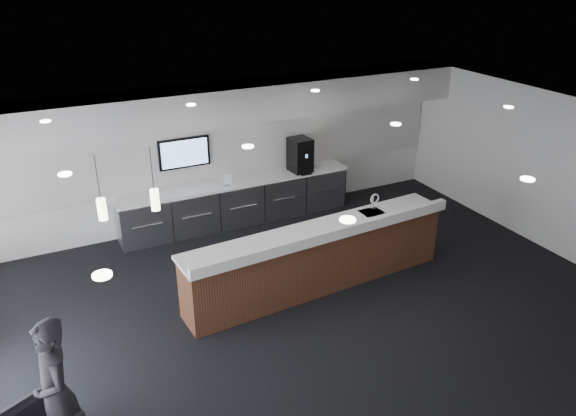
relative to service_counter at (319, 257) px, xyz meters
name	(u,v)px	position (x,y,z in m)	size (l,w,h in m)	color
ground	(321,310)	(-0.30, -0.65, -0.58)	(10.00, 10.00, 0.00)	black
ceiling	(326,133)	(-0.30, -0.65, 2.42)	(10.00, 8.00, 0.02)	black
back_wall	(229,151)	(-0.30, 3.35, 0.92)	(10.00, 0.02, 3.00)	white
right_wall	(554,175)	(4.70, -0.65, 0.92)	(0.02, 8.00, 3.00)	white
soffit_bulkhead	(235,102)	(-0.30, 2.90, 2.07)	(10.00, 0.90, 0.70)	silver
alcove_panel	(230,147)	(-0.30, 3.32, 1.02)	(9.80, 0.06, 1.40)	silver
back_credenza	(238,202)	(-0.30, 2.99, -0.10)	(5.06, 0.66, 0.95)	gray
wall_tv	(184,153)	(-1.30, 3.26, 1.07)	(1.05, 0.08, 0.62)	black
pendant_left	(149,191)	(-2.70, 0.15, 1.67)	(0.12, 0.12, 0.30)	#FFF3C6
pendant_right	(98,200)	(-3.40, 0.15, 1.67)	(0.12, 0.12, 0.30)	#FFF3C6
ceiling_can_lights	(326,135)	(-0.30, -0.65, 2.39)	(7.00, 5.00, 0.02)	silver
service_counter	(319,257)	(0.00, 0.00, 0.00)	(4.92, 1.13, 1.49)	#4C2419
coffee_machine	(300,155)	(1.17, 2.96, 0.74)	(0.45, 0.57, 0.74)	black
info_sign_left	(228,180)	(-0.54, 2.89, 0.49)	(0.16, 0.02, 0.23)	white
info_sign_right	(298,166)	(1.11, 2.93, 0.51)	(0.20, 0.02, 0.27)	white
lounge_guest	(56,393)	(-4.35, -1.88, 0.34)	(0.67, 0.44, 1.84)	black
cup_0	(318,167)	(1.60, 2.90, 0.42)	(0.10, 0.10, 0.10)	white
cup_1	(313,168)	(1.46, 2.90, 0.42)	(0.10, 0.10, 0.10)	white
cup_2	(307,169)	(1.32, 2.90, 0.42)	(0.10, 0.10, 0.10)	white
cup_3	(302,170)	(1.18, 2.90, 0.42)	(0.10, 0.10, 0.10)	white
cup_4	(296,171)	(1.04, 2.90, 0.42)	(0.10, 0.10, 0.10)	white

